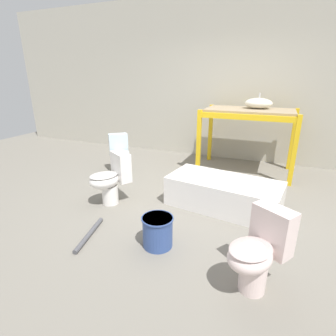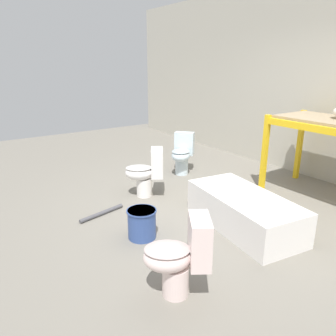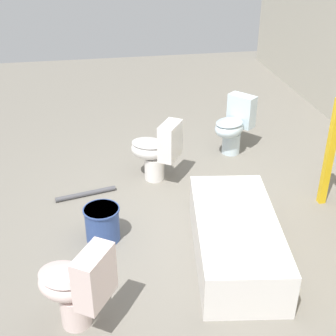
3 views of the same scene
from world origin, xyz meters
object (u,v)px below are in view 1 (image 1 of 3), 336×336
at_px(bucket_white, 158,231).
at_px(toilet_near, 111,178).
at_px(bathtub_main, 223,191).
at_px(sink_basin, 258,103).
at_px(toilet_extra, 258,251).
at_px(toilet_far, 120,154).

bearing_deg(bucket_white, toilet_near, 146.67).
bearing_deg(bathtub_main, bucket_white, -104.07).
relative_size(bathtub_main, toilet_near, 2.19).
xyz_separation_m(sink_basin, toilet_near, (-1.67, -2.15, -0.87)).
xyz_separation_m(toilet_extra, bucket_white, (-0.99, 0.22, -0.19)).
height_order(sink_basin, toilet_far, sink_basin).
distance_m(toilet_far, toilet_extra, 3.15).
distance_m(toilet_far, bucket_white, 2.28).
bearing_deg(toilet_far, bathtub_main, -56.01).
bearing_deg(sink_basin, toilet_far, -152.82).
bearing_deg(toilet_extra, bathtub_main, 144.63).
height_order(bathtub_main, toilet_far, toilet_far).
height_order(sink_basin, toilet_near, sink_basin).
relative_size(sink_basin, toilet_extra, 0.66).
height_order(sink_basin, bucket_white, sink_basin).
distance_m(sink_basin, toilet_extra, 3.17).
height_order(sink_basin, bathtub_main, sink_basin).
xyz_separation_m(sink_basin, toilet_far, (-2.18, -1.12, -0.87)).
bearing_deg(toilet_near, toilet_far, 148.56).
bearing_deg(bathtub_main, toilet_extra, -60.06).
relative_size(sink_basin, toilet_far, 0.66).
xyz_separation_m(toilet_far, bucket_white, (1.51, -1.69, -0.19)).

